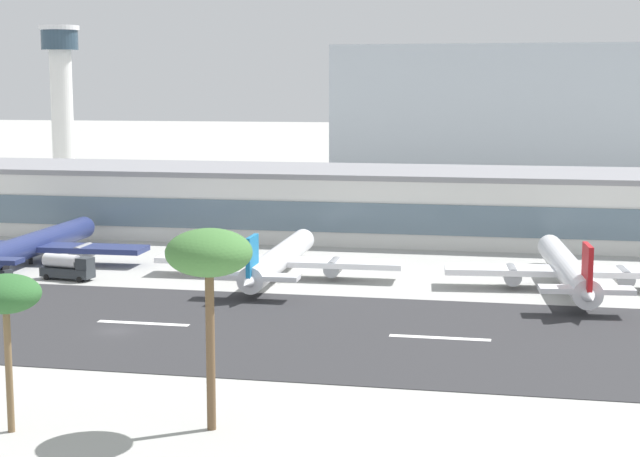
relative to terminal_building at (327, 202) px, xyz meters
The scene contains 14 objects.
ground_plane 84.02m from the terminal_building, 96.91° to the right, with size 1400.00×1400.00×0.00m, color #A8A8A3.
runway_strip 79.70m from the terminal_building, 97.28° to the right, with size 800.00×41.57×0.08m, color #2D2D30.
runway_centreline_dash_4 79.48m from the terminal_building, 95.94° to the right, with size 12.00×1.20×0.01m, color white.
runway_centreline_dash_5 84.17m from the terminal_building, 69.86° to the right, with size 12.00×1.20×0.01m, color white.
terminal_building is the anchor object (origin of this frame).
control_tower 94.47m from the terminal_building, 148.92° to the left, with size 10.14×10.14×44.94m.
distant_hotel_block 117.47m from the terminal_building, 70.20° to the left, with size 112.79×37.72×41.36m, color #A8B2BC.
airliner_gold_tail_gate_0 59.82m from the terminal_building, 135.18° to the right, with size 39.22×46.16×9.63m.
airliner_blue_tail_gate_1 46.72m from the terminal_building, 88.44° to the right, with size 38.81×43.25×9.03m.
airliner_red_tail_gate_2 65.06m from the terminal_building, 46.20° to the right, with size 36.11×44.90×9.38m.
service_fuel_truck_0 61.91m from the terminal_building, 119.28° to the right, with size 8.81×3.96×3.95m.
service_baggage_tug_1 67.96m from the terminal_building, 127.37° to the right, with size 3.58×2.94×2.20m.
palm_tree_1 118.51m from the terminal_building, 92.33° to the right, with size 6.03×6.03×13.82m.
palm_tree_2 115.24m from the terminal_building, 84.03° to the right, with size 7.44×7.44×17.64m.
Camera 1 is at (47.63, -111.01, 29.57)m, focal length 56.01 mm.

